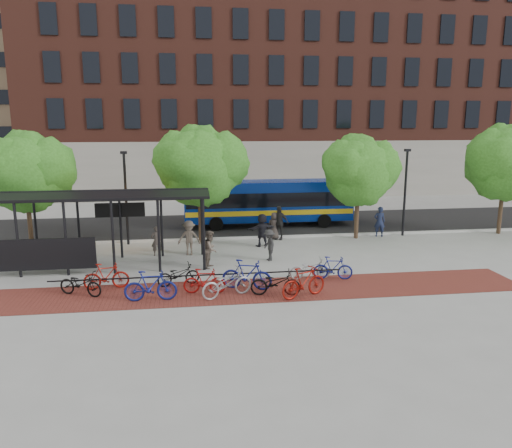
{
  "coord_description": "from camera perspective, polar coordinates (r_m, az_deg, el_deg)",
  "views": [
    {
      "loc": [
        -3.68,
        -23.97,
        6.68
      ],
      "look_at": [
        -0.29,
        0.45,
        1.6
      ],
      "focal_mm": 35.0,
      "sensor_mm": 36.0,
      "label": 1
    }
  ],
  "objects": [
    {
      "name": "pedestrian_4",
      "position": [
        28.65,
        2.62,
        0.15
      ],
      "size": [
        1.24,
        0.95,
        1.96
      ],
      "primitive_type": "imported",
      "rotation": [
        0.0,
        0.0,
        5.8
      ],
      "color": "black",
      "rests_on": "ground"
    },
    {
      "name": "bus",
      "position": [
        32.39,
        1.39,
        2.75
      ],
      "size": [
        10.8,
        2.6,
        2.92
      ],
      "rotation": [
        0.0,
        0.0,
        0.0
      ],
      "color": "navy",
      "rests_on": "ground"
    },
    {
      "name": "tree_a",
      "position": [
        28.64,
        -24.71,
        5.7
      ],
      "size": [
        4.9,
        4.0,
        6.18
      ],
      "color": "#382619",
      "rests_on": "ground"
    },
    {
      "name": "building_tower",
      "position": [
        65.67,
        -19.68,
        18.28
      ],
      "size": [
        22.0,
        22.0,
        30.0
      ],
      "primitive_type": "cube",
      "color": "#7A664C",
      "rests_on": "ground"
    },
    {
      "name": "bike_4",
      "position": [
        20.98,
        -8.86,
        -5.74
      ],
      "size": [
        1.86,
        1.03,
        0.93
      ],
      "primitive_type": "imported",
      "rotation": [
        0.0,
        0.0,
        1.82
      ],
      "color": "black",
      "rests_on": "ground"
    },
    {
      "name": "bike_9",
      "position": [
        19.42,
        5.48,
        -6.63
      ],
      "size": [
        2.08,
        1.35,
        1.22
      ],
      "primitive_type": "imported",
      "rotation": [
        0.0,
        0.0,
        1.99
      ],
      "color": "maroon",
      "rests_on": "ground"
    },
    {
      "name": "building_brick",
      "position": [
        51.91,
        7.66,
        15.21
      ],
      "size": [
        55.0,
        14.0,
        20.0
      ],
      "primitive_type": "cube",
      "color": "#5C2A20",
      "rests_on": "ground"
    },
    {
      "name": "pedestrian_3",
      "position": [
        25.5,
        -7.65,
        -1.59
      ],
      "size": [
        1.17,
        0.7,
        1.78
      ],
      "primitive_type": "imported",
      "rotation": [
        0.0,
        0.0,
        -0.03
      ],
      "color": "brown",
      "rests_on": "ground"
    },
    {
      "name": "tree_d",
      "position": [
        33.22,
        26.72,
        6.6
      ],
      "size": [
        5.39,
        4.4,
        6.55
      ],
      "color": "#382619",
      "rests_on": "ground"
    },
    {
      "name": "bus_shelter",
      "position": [
        24.19,
        -18.44,
        2.29
      ],
      "size": [
        10.6,
        3.07,
        3.6
      ],
      "color": "black",
      "rests_on": "ground"
    },
    {
      "name": "brick_strip",
      "position": [
        20.18,
        -2.71,
        -7.69
      ],
      "size": [
        24.0,
        3.0,
        0.01
      ],
      "primitive_type": "cube",
      "color": "maroon",
      "rests_on": "ground"
    },
    {
      "name": "bike_7",
      "position": [
        20.22,
        -1.06,
        -5.81
      ],
      "size": [
        2.14,
        1.23,
        1.24
      ],
      "primitive_type": "imported",
      "rotation": [
        0.0,
        0.0,
        1.23
      ],
      "color": "navy",
      "rests_on": "ground"
    },
    {
      "name": "pedestrian_9",
      "position": [
        24.31,
        1.51,
        -2.42
      ],
      "size": [
        0.76,
        1.09,
        1.54
      ],
      "primitive_type": "imported",
      "rotation": [
        0.0,
        0.0,
        4.92
      ],
      "color": "#292929",
      "rests_on": "ground"
    },
    {
      "name": "curb",
      "position": [
        28.98,
        -0.4,
        -1.56
      ],
      "size": [
        160.0,
        0.25,
        0.12
      ],
      "primitive_type": "cube",
      "color": "#B7B7B2",
      "rests_on": "ground"
    },
    {
      "name": "pedestrian_5",
      "position": [
        27.07,
        0.7,
        -0.69
      ],
      "size": [
        1.75,
        1.04,
        1.8
      ],
      "primitive_type": "imported",
      "rotation": [
        0.0,
        0.0,
        3.47
      ],
      "color": "black",
      "rests_on": "ground"
    },
    {
      "name": "bike_1",
      "position": [
        21.17,
        -16.74,
        -5.72
      ],
      "size": [
        1.86,
        0.74,
        1.09
      ],
      "primitive_type": "imported",
      "rotation": [
        0.0,
        0.0,
        1.7
      ],
      "color": "maroon",
      "rests_on": "ground"
    },
    {
      "name": "lamp_post_right",
      "position": [
        30.6,
        16.68,
        3.77
      ],
      "size": [
        0.35,
        0.2,
        5.12
      ],
      "color": "black",
      "rests_on": "ground"
    },
    {
      "name": "bike_8",
      "position": [
        19.58,
        2.24,
        -6.73
      ],
      "size": [
        2.03,
        0.99,
        1.02
      ],
      "primitive_type": "imported",
      "rotation": [
        0.0,
        0.0,
        1.4
      ],
      "color": "black",
      "rests_on": "ground"
    },
    {
      "name": "ground",
      "position": [
        25.15,
        0.79,
        -3.76
      ],
      "size": [
        160.0,
        160.0,
        0.0
      ],
      "primitive_type": "plane",
      "color": "#9E9E99",
      "rests_on": "ground"
    },
    {
      "name": "tree_b",
      "position": [
        27.42,
        -6.31,
        6.93
      ],
      "size": [
        5.15,
        4.2,
        6.47
      ],
      "color": "#382619",
      "rests_on": "ground"
    },
    {
      "name": "pedestrian_6",
      "position": [
        28.74,
        2.08,
        -0.2
      ],
      "size": [
        0.9,
        0.75,
        1.57
      ],
      "primitive_type": "imported",
      "rotation": [
        0.0,
        0.0,
        2.75
      ],
      "color": "#37302C",
      "rests_on": "ground"
    },
    {
      "name": "bike_5",
      "position": [
        19.89,
        -5.91,
        -6.51
      ],
      "size": [
        1.73,
        0.67,
        1.01
      ],
      "primitive_type": "imported",
      "rotation": [
        0.0,
        0.0,
        1.45
      ],
      "color": "maroon",
      "rests_on": "ground"
    },
    {
      "name": "asphalt_street",
      "position": [
        32.87,
        -1.32,
        -0.08
      ],
      "size": [
        160.0,
        8.0,
        0.01
      ],
      "primitive_type": "cube",
      "color": "black",
      "rests_on": "ground"
    },
    {
      "name": "bike_11",
      "position": [
        21.73,
        8.78,
        -4.99
      ],
      "size": [
        1.76,
        0.8,
        1.02
      ],
      "primitive_type": "imported",
      "rotation": [
        0.0,
        0.0,
        1.38
      ],
      "color": "navy",
      "rests_on": "ground"
    },
    {
      "name": "lamp_post_left",
      "position": [
        28.05,
        -14.65,
        3.2
      ],
      "size": [
        0.35,
        0.2,
        5.12
      ],
      "color": "black",
      "rests_on": "ground"
    },
    {
      "name": "pedestrian_8",
      "position": [
        23.23,
        -5.22,
        -2.88
      ],
      "size": [
        0.92,
        1.03,
        1.75
      ],
      "primitive_type": "imported",
      "rotation": [
        0.0,
        0.0,
        1.21
      ],
      "color": "brown",
      "rests_on": "ground"
    },
    {
      "name": "bike_0",
      "position": [
        20.7,
        -19.42,
        -6.45
      ],
      "size": [
        1.96,
        1.37,
        0.98
      ],
      "primitive_type": "imported",
      "rotation": [
        0.0,
        0.0,
        1.14
      ],
      "color": "black",
      "rests_on": "ground"
    },
    {
      "name": "tree_c",
      "position": [
        29.13,
        11.79,
        6.23
      ],
      "size": [
        4.66,
        3.8,
        5.92
      ],
      "color": "#382619",
      "rests_on": "ground"
    },
    {
      "name": "pedestrian_1",
      "position": [
        25.67,
        -11.29,
        -1.91
      ],
      "size": [
        0.61,
        0.45,
        1.53
      ],
      "primitive_type": "imported",
      "rotation": [
        0.0,
        0.0,
        3.3
      ],
      "color": "#433B35",
      "rests_on": "ground"
    },
    {
      "name": "bike_rack_rail",
      "position": [
        20.97,
        -6.51,
        -7.02
      ],
      "size": [
        12.0,
        0.05,
        0.95
      ],
      "primitive_type": "cube",
      "color": "black",
      "rests_on": "ground"
    },
    {
      "name": "bike_3",
      "position": [
        19.36,
        -11.96,
        -6.93
      ],
      "size": [
        1.99,
        0.58,
        1.2
      ],
      "primitive_type": "imported",
      "rotation": [
        0.0,
        0.0,
        1.56
      ],
      "color": "navy",
      "rests_on": "ground"
    },
    {
      "name": "pedestrian_7",
      "position": [
        30.25,
        13.93,
        0.27
      ],
      "size": [
        0.72,
        0.54,
        1.79
      ],
      "primitive_type": "imported",
      "rotation": [
        0.0,
        0.0,
        2.96
      ],
      "color": "#1A213C",
      "rests_on": "ground"
    },
    {
      "name": "bike_10",
      "position": [
        21.66,
        6.18,
        -5.09
      ],
      "size": [
        1.79,
        0.65,
        0.94
      ],
      "primitive_type": "imported",
      "rotation": [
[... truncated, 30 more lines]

